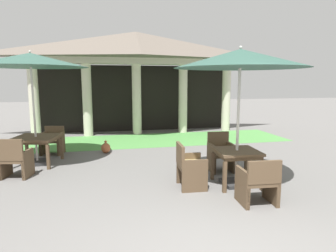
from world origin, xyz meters
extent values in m
cylinder|color=beige|center=(-3.86, 8.94, 1.40)|extent=(0.36, 0.36, 2.80)
cylinder|color=beige|center=(-1.93, 8.94, 1.40)|extent=(0.36, 0.36, 2.80)
cylinder|color=beige|center=(0.00, 8.94, 1.40)|extent=(0.36, 0.36, 2.80)
cylinder|color=beige|center=(1.93, 8.94, 1.40)|extent=(0.36, 0.36, 2.80)
cylinder|color=beige|center=(3.86, 8.94, 1.40)|extent=(0.36, 0.36, 2.80)
cube|color=beige|center=(0.00, 8.94, 2.92)|extent=(8.52, 0.70, 0.24)
pyramid|color=#665B51|center=(0.00, 8.94, 3.54)|extent=(8.92, 2.52, 1.01)
cube|color=black|center=(0.00, 9.84, 1.40)|extent=(8.32, 0.16, 2.80)
cube|color=#519347|center=(0.00, 7.57, 0.00)|extent=(10.72, 2.55, 0.01)
cube|color=brown|center=(1.35, 2.57, 0.71)|extent=(0.90, 0.90, 0.05)
cube|color=brown|center=(1.35, 2.57, 0.65)|extent=(0.83, 0.83, 0.07)
cube|color=brown|center=(0.93, 2.21, 0.31)|extent=(0.07, 0.07, 0.61)
cube|color=brown|center=(1.71, 2.16, 0.31)|extent=(0.07, 0.07, 0.61)
cube|color=brown|center=(0.98, 2.99, 0.31)|extent=(0.07, 0.07, 0.61)
cube|color=brown|center=(1.76, 2.94, 0.31)|extent=(0.07, 0.07, 0.61)
cube|color=#2D2D2D|center=(1.35, 2.57, 0.03)|extent=(0.55, 0.55, 0.07)
cylinder|color=beige|center=(1.35, 2.57, 1.27)|extent=(0.06, 0.06, 2.54)
cone|color=#33594C|center=(1.35, 2.57, 2.57)|extent=(2.62, 2.62, 0.37)
sphere|color=beige|center=(1.35, 2.57, 2.79)|extent=(0.06, 0.06, 0.06)
cube|color=brown|center=(0.40, 2.63, 0.43)|extent=(0.55, 0.62, 0.07)
cube|color=#E0CC7F|center=(0.40, 2.63, 0.49)|extent=(0.50, 0.57, 0.05)
cube|color=brown|center=(0.16, 2.65, 0.68)|extent=(0.10, 0.59, 0.44)
cube|color=brown|center=(0.41, 2.91, 0.32)|extent=(0.51, 0.09, 0.64)
cube|color=brown|center=(0.38, 2.36, 0.32)|extent=(0.51, 0.09, 0.64)
cube|color=brown|center=(0.64, 2.88, 0.20)|extent=(0.06, 0.06, 0.39)
cube|color=brown|center=(0.61, 2.35, 0.20)|extent=(0.06, 0.06, 0.39)
cube|color=brown|center=(0.19, 2.91, 0.20)|extent=(0.06, 0.06, 0.39)
cube|color=brown|center=(0.15, 2.38, 0.20)|extent=(0.06, 0.06, 0.39)
cube|color=brown|center=(1.29, 1.62, 0.41)|extent=(0.62, 0.57, 0.07)
cube|color=#E0CC7F|center=(1.29, 1.62, 0.47)|extent=(0.57, 0.52, 0.05)
cube|color=brown|center=(1.27, 1.38, 0.64)|extent=(0.59, 0.10, 0.39)
cube|color=brown|center=(1.01, 1.64, 0.32)|extent=(0.09, 0.53, 0.63)
cube|color=brown|center=(1.56, 1.61, 0.32)|extent=(0.09, 0.53, 0.63)
cube|color=brown|center=(1.04, 1.88, 0.19)|extent=(0.06, 0.06, 0.38)
cube|color=brown|center=(1.57, 1.84, 0.19)|extent=(0.06, 0.06, 0.38)
cube|color=brown|center=(1.01, 1.40, 0.19)|extent=(0.06, 0.06, 0.38)
cube|color=brown|center=(1.54, 1.37, 0.19)|extent=(0.06, 0.06, 0.38)
cube|color=brown|center=(1.41, 3.52, 0.41)|extent=(0.56, 0.59, 0.07)
cube|color=#E0CC7F|center=(1.41, 3.52, 0.47)|extent=(0.52, 0.54, 0.05)
cube|color=brown|center=(1.42, 3.78, 0.68)|extent=(0.53, 0.09, 0.46)
cube|color=brown|center=(1.65, 3.51, 0.33)|extent=(0.09, 0.56, 0.66)
cube|color=brown|center=(1.16, 3.54, 0.33)|extent=(0.09, 0.56, 0.66)
cube|color=brown|center=(1.63, 3.26, 0.19)|extent=(0.06, 0.06, 0.38)
cube|color=brown|center=(1.15, 3.29, 0.19)|extent=(0.06, 0.06, 0.38)
cube|color=brown|center=(1.66, 3.76, 0.19)|extent=(0.06, 0.06, 0.38)
cube|color=brown|center=(1.19, 3.79, 0.19)|extent=(0.06, 0.06, 0.38)
cube|color=brown|center=(-3.04, 5.10, 0.70)|extent=(1.21, 1.21, 0.05)
cube|color=brown|center=(-3.04, 5.10, 0.65)|extent=(1.12, 1.12, 0.06)
cube|color=brown|center=(-3.60, 4.73, 0.31)|extent=(0.08, 0.08, 0.61)
cube|color=brown|center=(-2.66, 4.54, 0.31)|extent=(0.08, 0.08, 0.61)
cube|color=brown|center=(-3.41, 5.67, 0.31)|extent=(0.08, 0.08, 0.61)
cube|color=brown|center=(-2.47, 5.48, 0.31)|extent=(0.08, 0.08, 0.61)
cube|color=#2D2D2D|center=(-3.04, 5.10, 0.04)|extent=(0.52, 0.52, 0.09)
cylinder|color=beige|center=(-3.04, 5.10, 1.31)|extent=(0.05, 0.05, 2.62)
cone|color=#33594C|center=(-3.04, 5.10, 2.66)|extent=(2.79, 2.79, 0.34)
sphere|color=beige|center=(-3.04, 5.10, 2.86)|extent=(0.06, 0.06, 0.06)
cube|color=brown|center=(-2.83, 6.13, 0.41)|extent=(0.66, 0.63, 0.07)
cube|color=#E0CC7F|center=(-2.83, 6.13, 0.47)|extent=(0.61, 0.58, 0.05)
cube|color=brown|center=(-2.78, 6.37, 0.62)|extent=(0.57, 0.17, 0.36)
cube|color=brown|center=(-2.57, 6.08, 0.32)|extent=(0.16, 0.52, 0.64)
cube|color=brown|center=(-3.09, 6.19, 0.32)|extent=(0.16, 0.52, 0.64)
cube|color=brown|center=(-2.62, 5.85, 0.19)|extent=(0.07, 0.07, 0.37)
cube|color=brown|center=(-3.13, 5.96, 0.19)|extent=(0.07, 0.07, 0.37)
cube|color=brown|center=(-2.53, 6.31, 0.19)|extent=(0.07, 0.07, 0.37)
cube|color=brown|center=(-3.03, 6.41, 0.19)|extent=(0.07, 0.07, 0.37)
cube|color=brown|center=(-3.25, 4.07, 0.41)|extent=(0.64, 0.60, 0.07)
cube|color=#E0CC7F|center=(-3.25, 4.07, 0.47)|extent=(0.59, 0.55, 0.05)
cube|color=brown|center=(-3.29, 3.84, 0.68)|extent=(0.55, 0.17, 0.47)
cube|color=brown|center=(-3.50, 4.12, 0.31)|extent=(0.16, 0.50, 0.62)
cube|color=brown|center=(-3.00, 4.02, 0.31)|extent=(0.16, 0.50, 0.62)
cube|color=brown|center=(-3.45, 4.34, 0.19)|extent=(0.07, 0.07, 0.37)
cube|color=brown|center=(-2.96, 4.24, 0.19)|extent=(0.07, 0.07, 0.37)
cube|color=brown|center=(-3.54, 3.90, 0.19)|extent=(0.07, 0.07, 0.37)
cube|color=brown|center=(-3.05, 3.80, 0.19)|extent=(0.07, 0.07, 0.37)
ellipsoid|color=#9E5633|center=(-1.28, 5.92, 0.15)|extent=(0.27, 0.27, 0.31)
sphere|color=#9E5633|center=(-1.28, 5.92, 0.35)|extent=(0.08, 0.08, 0.08)
camera|label=1|loc=(-1.29, -2.82, 2.13)|focal=31.16mm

